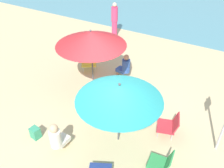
{
  "coord_description": "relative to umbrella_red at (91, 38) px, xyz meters",
  "views": [
    {
      "loc": [
        2.48,
        -4.4,
        4.77
      ],
      "look_at": [
        -0.37,
        0.54,
        0.7
      ],
      "focal_mm": 37.96,
      "sensor_mm": 36.0,
      "label": 1
    }
  ],
  "objects": [
    {
      "name": "beach_chair_c",
      "position": [
        2.86,
        -0.69,
        -1.51
      ],
      "size": [
        0.66,
        0.66,
        0.6
      ],
      "rotation": [
        0.0,
        0.0,
        -2.85
      ],
      "color": "red",
      "rests_on": "ground_plane"
    },
    {
      "name": "beach_bag",
      "position": [
        -0.12,
        -2.54,
        -1.68
      ],
      "size": [
        0.26,
        0.23,
        0.32
      ],
      "primitive_type": "cube",
      "rotation": [
        0.0,
        0.0,
        3.0
      ],
      "color": "#389970",
      "rests_on": "ground_plane"
    },
    {
      "name": "person_a",
      "position": [
        -1.5,
        4.07,
        -1.03
      ],
      "size": [
        0.3,
        0.3,
        1.61
      ],
      "rotation": [
        0.0,
        0.0,
        5.55
      ],
      "color": "#DB3866",
      "rests_on": "ground_plane"
    },
    {
      "name": "person_c",
      "position": [
        0.57,
        1.15,
        -1.37
      ],
      "size": [
        0.54,
        0.33,
        0.93
      ],
      "rotation": [
        0.0,
        0.0,
        3.0
      ],
      "color": "#2D519E",
      "rests_on": "ground_plane"
    },
    {
      "name": "umbrella_teal",
      "position": [
        1.78,
        -1.52,
        -0.3
      ],
      "size": [
        2.04,
        2.04,
        1.79
      ],
      "color": "#4C4C51",
      "rests_on": "ground_plane"
    },
    {
      "name": "umbrella_red",
      "position": [
        0.0,
        0.0,
        0.0
      ],
      "size": [
        2.13,
        2.13,
        2.11
      ],
      "color": "#4C4C51",
      "rests_on": "ground_plane"
    },
    {
      "name": "beach_chair_e",
      "position": [
        -0.88,
        1.04,
        -1.5
      ],
      "size": [
        0.77,
        0.78,
        0.65
      ],
      "rotation": [
        0.0,
        0.0,
        -0.99
      ],
      "color": "gold",
      "rests_on": "ground_plane"
    },
    {
      "name": "beach_chair_b",
      "position": [
        1.38,
        -0.25,
        -1.54
      ],
      "size": [
        0.62,
        0.6,
        0.6
      ],
      "rotation": [
        0.0,
        0.0,
        2.94
      ],
      "color": "white",
      "rests_on": "ground_plane"
    },
    {
      "name": "person_b",
      "position": [
        0.68,
        -2.56,
        -1.38
      ],
      "size": [
        0.3,
        0.54,
        0.91
      ],
      "rotation": [
        0.0,
        0.0,
        1.53
      ],
      "color": "silver",
      "rests_on": "ground_plane"
    },
    {
      "name": "beach_chair_a",
      "position": [
        3.09,
        -1.87,
        -1.52
      ],
      "size": [
        0.54,
        0.49,
        0.59
      ],
      "rotation": [
        0.0,
        0.0,
        3.23
      ],
      "color": "#33934C",
      "rests_on": "ground_plane"
    },
    {
      "name": "ground_plane",
      "position": [
        1.26,
        -0.84,
        -1.84
      ],
      "size": [
        40.0,
        40.0,
        0.0
      ],
      "primitive_type": "plane",
      "color": "#D3BC8C"
    }
  ]
}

